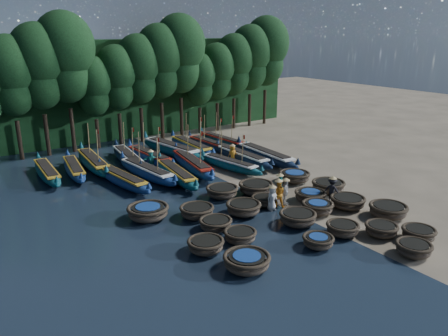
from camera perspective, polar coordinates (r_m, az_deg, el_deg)
ground at (r=29.16m, az=5.86°, el=-4.33°), size 120.00×120.00×0.00m
foliage_wall at (r=47.77m, az=-12.78°, el=10.06°), size 40.00×3.00×10.00m
coracle_3 at (r=24.09m, az=23.54°, el=-9.61°), size 2.19×2.19×0.70m
coracle_4 at (r=25.84m, az=24.08°, el=-7.80°), size 1.89×1.89×0.72m
coracle_5 at (r=20.97m, az=2.99°, el=-12.07°), size 2.46×2.46×0.76m
coracle_6 at (r=23.45m, az=12.19°, el=-9.30°), size 1.93×1.93×0.64m
coracle_7 at (r=25.05m, az=15.24°, el=-7.64°), size 2.06×2.06×0.71m
coracle_8 at (r=25.63m, az=19.86°, el=-7.53°), size 2.19×2.19×0.70m
coracle_9 at (r=28.20m, az=20.66°, el=-5.18°), size 2.81×2.81×0.81m
coracle_10 at (r=22.49m, az=-2.40°, el=-10.02°), size 1.97×1.97×0.70m
coracle_11 at (r=23.50m, az=2.13°, el=-8.80°), size 1.79×1.79×0.66m
coracle_12 at (r=25.76m, az=9.61°, el=-6.41°), size 2.55×2.55×0.80m
coracle_13 at (r=27.46m, az=12.13°, el=-5.04°), size 2.04×2.04×0.78m
coracle_14 at (r=28.85m, az=15.84°, el=-4.24°), size 2.56×2.56×0.77m
coracle_15 at (r=24.81m, az=-1.10°, el=-7.29°), size 2.18×2.18×0.68m
coracle_16 at (r=26.79m, az=2.56°, el=-5.22°), size 2.18×2.18×0.80m
coracle_17 at (r=28.27m, az=5.26°, el=-4.23°), size 2.05×2.05×0.64m
coracle_18 at (r=29.41m, az=11.22°, el=-3.54°), size 2.33×2.33×0.71m
coracle_19 at (r=31.31m, az=13.47°, el=-2.29°), size 2.37×2.37×0.81m
coracle_20 at (r=26.53m, az=-9.90°, el=-5.64°), size 2.90×2.90×0.84m
coracle_21 at (r=26.43m, az=-3.57°, el=-5.64°), size 2.52×2.52×0.74m
coracle_22 at (r=29.47m, az=-0.24°, el=-3.07°), size 2.22×2.22×0.78m
coracle_23 at (r=30.18m, az=4.21°, el=-2.58°), size 2.97×2.97×0.81m
coracle_24 at (r=32.92m, az=9.19°, el=-1.08°), size 2.72×2.72×0.77m
long_boat_2 at (r=32.53m, az=-13.12°, el=-1.43°), size 2.19×7.52×1.33m
long_boat_3 at (r=33.83m, az=-10.06°, el=-0.44°), size 2.22×8.03×3.43m
long_boat_4 at (r=32.98m, az=-6.25°, el=-0.77°), size 2.33×7.76×1.38m
long_boat_5 at (r=35.13m, az=-4.15°, el=0.50°), size 2.83×8.32×3.58m
long_boat_6 at (r=35.32m, az=0.74°, el=0.51°), size 2.39×7.19×3.09m
long_boat_7 at (r=37.23m, az=2.44°, el=1.46°), size 1.41×8.01×1.41m
long_boat_8 at (r=37.55m, az=5.44°, el=1.62°), size 1.98×8.76×1.54m
long_boat_9 at (r=35.88m, az=-22.08°, el=-0.51°), size 1.65×7.49×1.32m
long_boat_10 at (r=36.11m, az=-18.97°, el=-0.09°), size 2.23×7.21×1.28m
long_boat_11 at (r=37.18m, az=-16.74°, el=0.74°), size 2.10×8.38×3.57m
long_boat_12 at (r=37.93m, az=-12.47°, el=1.35°), size 2.32×7.90×3.38m
long_boat_13 at (r=37.84m, az=-9.65°, el=1.47°), size 1.86×7.83×3.33m
long_boat_14 at (r=39.70m, az=-6.82°, el=2.48°), size 2.79×9.12×1.62m
long_boat_15 at (r=40.69m, az=-4.26°, el=2.84°), size 1.74×8.23×3.50m
long_boat_16 at (r=41.29m, az=-1.78°, el=3.03°), size 1.70×7.58×3.22m
long_boat_17 at (r=42.88m, az=-0.22°, el=3.58°), size 1.75×7.52×3.20m
fisherman_0 at (r=27.45m, az=6.32°, el=-3.82°), size 0.79×0.52×1.80m
fisherman_1 at (r=29.82m, az=7.30°, el=-2.06°), size 0.59×0.52×1.75m
fisherman_2 at (r=27.96m, az=7.10°, el=-3.26°), size 1.11×1.10×2.01m
fisherman_3 at (r=29.41m, az=13.94°, el=-2.72°), size 0.96×1.25×1.90m
fisherman_4 at (r=28.35m, az=8.03°, el=-3.03°), size 1.09×0.95×1.96m
fisherman_5 at (r=35.98m, az=-9.50°, el=1.13°), size 1.51×0.87×1.75m
fisherman_6 at (r=36.84m, az=1.11°, el=1.87°), size 0.84×0.58×1.86m
tree_2 at (r=41.11m, az=-26.14°, el=10.88°), size 4.51×4.51×10.63m
tree_3 at (r=41.47m, az=-23.09°, el=12.24°), size 4.92×4.92×11.60m
tree_4 at (r=41.98m, az=-20.06°, el=13.54°), size 5.34×5.34×12.58m
tree_5 at (r=42.85m, az=-16.69°, el=10.28°), size 3.68×3.68×8.68m
tree_6 at (r=43.55m, az=-13.85°, el=11.50°), size 4.09×4.09×9.65m
tree_7 at (r=44.37m, az=-11.09°, el=12.65°), size 4.51×4.51×10.63m
tree_8 at (r=45.30m, az=-8.41°, el=13.73°), size 4.92×4.92×11.60m
tree_9 at (r=46.33m, az=-5.82°, el=14.74°), size 5.34×5.34×12.58m
tree_10 at (r=47.68m, az=-3.26°, el=11.61°), size 3.68×3.68×8.68m
tree_11 at (r=48.86m, az=-0.91°, el=12.57°), size 4.09×4.09×9.65m
tree_12 at (r=50.12m, az=1.33°, el=13.47°), size 4.51×4.51×10.63m
tree_13 at (r=51.46m, az=3.47°, el=14.30°), size 4.92×4.92×11.60m
tree_14 at (r=52.87m, az=5.52°, el=15.06°), size 5.34×5.34×12.58m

